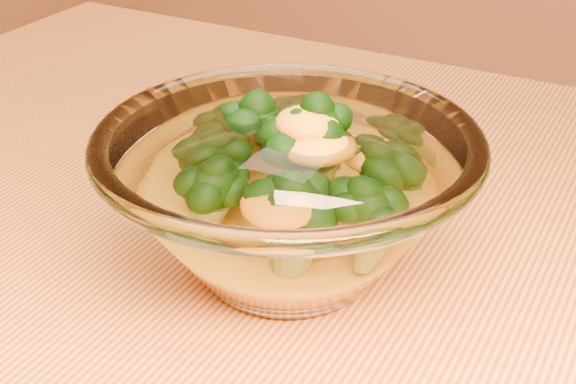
{
  "coord_description": "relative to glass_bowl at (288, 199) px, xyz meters",
  "views": [
    {
      "loc": [
        0.12,
        -0.39,
        1.05
      ],
      "look_at": [
        -0.08,
        -0.01,
        0.81
      ],
      "focal_mm": 50.0,
      "sensor_mm": 36.0,
      "label": 1
    }
  ],
  "objects": [
    {
      "name": "glass_bowl",
      "position": [
        0.0,
        0.0,
        0.0
      ],
      "size": [
        0.24,
        0.24,
        0.1
      ],
      "color": "white",
      "rests_on": "table"
    },
    {
      "name": "cheese_sauce",
      "position": [
        0.0,
        -0.0,
        -0.02
      ],
      "size": [
        0.14,
        0.14,
        0.04
      ],
      "primitive_type": "ellipsoid",
      "color": "#ECAA13",
      "rests_on": "glass_bowl"
    },
    {
      "name": "broccoli_heap",
      "position": [
        -0.0,
        0.01,
        0.02
      ],
      "size": [
        0.15,
        0.15,
        0.08
      ],
      "color": "black",
      "rests_on": "cheese_sauce"
    }
  ]
}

